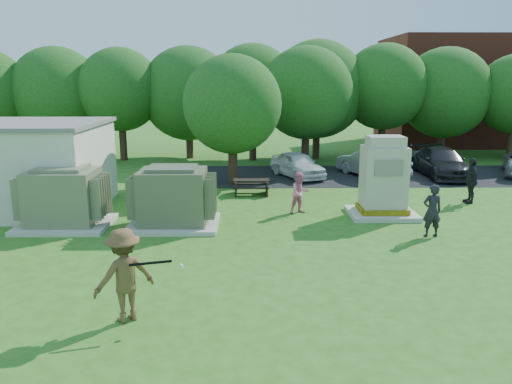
{
  "coord_description": "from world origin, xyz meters",
  "views": [
    {
      "loc": [
        -0.22,
        -11.95,
        4.93
      ],
      "look_at": [
        0.0,
        4.0,
        1.3
      ],
      "focal_mm": 35.0,
      "sensor_mm": 36.0,
      "label": 1
    }
  ],
  "objects_px": {
    "transformer_left": "(64,199)",
    "batter": "(124,275)",
    "person_by_generator": "(432,211)",
    "person_walking_right": "(471,180)",
    "generator_cabinet": "(383,181)",
    "car_white": "(298,165)",
    "picnic_table": "(251,185)",
    "car_silver_a": "(372,163)",
    "transformer_right": "(173,198)",
    "car_dark": "(441,162)",
    "person_at_picnic": "(300,193)"
  },
  "relations": [
    {
      "from": "generator_cabinet",
      "to": "batter",
      "type": "relative_size",
      "value": 1.48
    },
    {
      "from": "car_dark",
      "to": "transformer_left",
      "type": "bearing_deg",
      "value": -150.75
    },
    {
      "from": "generator_cabinet",
      "to": "batter",
      "type": "xyz_separation_m",
      "value": [
        -7.45,
        -8.05,
        -0.29
      ]
    },
    {
      "from": "transformer_left",
      "to": "batter",
      "type": "height_order",
      "value": "transformer_left"
    },
    {
      "from": "transformer_right",
      "to": "car_dark",
      "type": "bearing_deg",
      "value": 35.28
    },
    {
      "from": "picnic_table",
      "to": "batter",
      "type": "xyz_separation_m",
      "value": [
        -2.66,
        -11.56,
        0.58
      ]
    },
    {
      "from": "person_by_generator",
      "to": "car_white",
      "type": "xyz_separation_m",
      "value": [
        -3.33,
        9.93,
        -0.2
      ]
    },
    {
      "from": "picnic_table",
      "to": "batter",
      "type": "distance_m",
      "value": 11.87
    },
    {
      "from": "person_by_generator",
      "to": "car_dark",
      "type": "relative_size",
      "value": 0.34
    },
    {
      "from": "batter",
      "to": "person_at_picnic",
      "type": "height_order",
      "value": "batter"
    },
    {
      "from": "transformer_right",
      "to": "car_dark",
      "type": "distance_m",
      "value": 15.3
    },
    {
      "from": "batter",
      "to": "person_walking_right",
      "type": "height_order",
      "value": "batter"
    },
    {
      "from": "car_silver_a",
      "to": "person_at_picnic",
      "type": "bearing_deg",
      "value": 33.9
    },
    {
      "from": "generator_cabinet",
      "to": "car_dark",
      "type": "height_order",
      "value": "generator_cabinet"
    },
    {
      "from": "generator_cabinet",
      "to": "person_by_generator",
      "type": "height_order",
      "value": "generator_cabinet"
    },
    {
      "from": "person_walking_right",
      "to": "car_white",
      "type": "xyz_separation_m",
      "value": [
        -6.48,
        5.54,
        -0.28
      ]
    },
    {
      "from": "generator_cabinet",
      "to": "car_silver_a",
      "type": "bearing_deg",
      "value": 79.26
    },
    {
      "from": "transformer_left",
      "to": "batter",
      "type": "distance_m",
      "value": 7.77
    },
    {
      "from": "transformer_left",
      "to": "person_walking_right",
      "type": "distance_m",
      "value": 15.54
    },
    {
      "from": "transformer_left",
      "to": "generator_cabinet",
      "type": "height_order",
      "value": "generator_cabinet"
    },
    {
      "from": "picnic_table",
      "to": "person_by_generator",
      "type": "bearing_deg",
      "value": -46.43
    },
    {
      "from": "person_by_generator",
      "to": "person_at_picnic",
      "type": "distance_m",
      "value": 4.86
    },
    {
      "from": "batter",
      "to": "car_white",
      "type": "height_order",
      "value": "batter"
    },
    {
      "from": "car_silver_a",
      "to": "person_walking_right",
      "type": "bearing_deg",
      "value": 91.77
    },
    {
      "from": "generator_cabinet",
      "to": "batter",
      "type": "bearing_deg",
      "value": -132.77
    },
    {
      "from": "batter",
      "to": "person_at_picnic",
      "type": "bearing_deg",
      "value": -151.62
    },
    {
      "from": "person_at_picnic",
      "to": "car_dark",
      "type": "bearing_deg",
      "value": 19.86
    },
    {
      "from": "generator_cabinet",
      "to": "picnic_table",
      "type": "bearing_deg",
      "value": 143.83
    },
    {
      "from": "transformer_left",
      "to": "picnic_table",
      "type": "distance_m",
      "value": 7.95
    },
    {
      "from": "transformer_right",
      "to": "batter",
      "type": "relative_size",
      "value": 1.51
    },
    {
      "from": "car_white",
      "to": "car_dark",
      "type": "xyz_separation_m",
      "value": [
        7.44,
        0.17,
        0.07
      ]
    },
    {
      "from": "person_at_picnic",
      "to": "car_white",
      "type": "xyz_separation_m",
      "value": [
        0.58,
        7.05,
        -0.13
      ]
    },
    {
      "from": "generator_cabinet",
      "to": "transformer_right",
      "type": "bearing_deg",
      "value": -170.64
    },
    {
      "from": "person_walking_right",
      "to": "person_by_generator",
      "type": "bearing_deg",
      "value": -31.88
    },
    {
      "from": "person_by_generator",
      "to": "person_at_picnic",
      "type": "relative_size",
      "value": 1.09
    },
    {
      "from": "person_walking_right",
      "to": "car_silver_a",
      "type": "height_order",
      "value": "person_walking_right"
    },
    {
      "from": "transformer_right",
      "to": "car_silver_a",
      "type": "relative_size",
      "value": 0.69
    },
    {
      "from": "car_white",
      "to": "person_walking_right",
      "type": "bearing_deg",
      "value": -64.0
    },
    {
      "from": "transformer_right",
      "to": "car_white",
      "type": "relative_size",
      "value": 0.79
    },
    {
      "from": "batter",
      "to": "car_dark",
      "type": "height_order",
      "value": "batter"
    },
    {
      "from": "transformer_left",
      "to": "car_silver_a",
      "type": "distance_m",
      "value": 15.24
    },
    {
      "from": "picnic_table",
      "to": "person_walking_right",
      "type": "relative_size",
      "value": 0.83
    },
    {
      "from": "generator_cabinet",
      "to": "car_white",
      "type": "relative_size",
      "value": 0.77
    },
    {
      "from": "car_white",
      "to": "person_at_picnic",
      "type": "bearing_deg",
      "value": -118.19
    },
    {
      "from": "person_walking_right",
      "to": "batter",
      "type": "bearing_deg",
      "value": -45.45
    },
    {
      "from": "person_by_generator",
      "to": "person_walking_right",
      "type": "bearing_deg",
      "value": -130.5
    },
    {
      "from": "car_white",
      "to": "car_dark",
      "type": "bearing_deg",
      "value": -22.15
    },
    {
      "from": "transformer_left",
      "to": "car_white",
      "type": "relative_size",
      "value": 0.79
    },
    {
      "from": "generator_cabinet",
      "to": "person_by_generator",
      "type": "bearing_deg",
      "value": -69.8
    },
    {
      "from": "picnic_table",
      "to": "car_white",
      "type": "height_order",
      "value": "car_white"
    }
  ]
}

